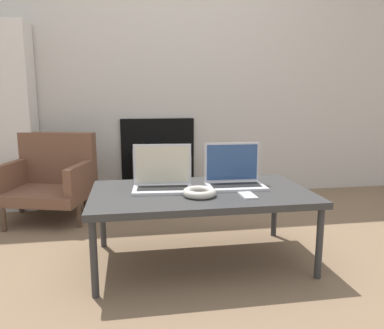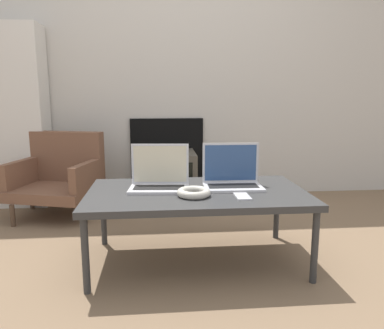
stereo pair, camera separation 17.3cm
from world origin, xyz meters
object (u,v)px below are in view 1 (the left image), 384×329
at_px(laptop_left, 163,179).
at_px(headphones, 199,192).
at_px(tv, 160,178).
at_px(laptop_right, 234,176).
at_px(phone, 248,195).
at_px(armchair, 51,176).

distance_m(laptop_left, headphones, 0.26).
xyz_separation_m(laptop_left, tv, (0.08, 1.15, -0.25)).
relative_size(laptop_right, phone, 2.54).
height_order(laptop_right, armchair, laptop_right).
height_order(laptop_left, tv, laptop_left).
xyz_separation_m(phone, tv, (-0.35, 1.38, -0.20)).
relative_size(laptop_left, phone, 2.63).
bearing_deg(headphones, phone, -10.15).
relative_size(laptop_right, armchair, 0.46).
xyz_separation_m(headphones, tv, (-0.10, 1.33, -0.21)).
bearing_deg(armchair, headphones, -32.91).
bearing_deg(laptop_left, headphones, -40.84).
bearing_deg(laptop_left, laptop_right, 4.85).
xyz_separation_m(tv, armchair, (-0.87, -0.22, 0.10)).
xyz_separation_m(laptop_left, armchair, (-0.80, 0.93, -0.16)).
distance_m(phone, armchair, 1.69).
height_order(laptop_left, laptop_right, same).
height_order(laptop_right, phone, laptop_right).
distance_m(laptop_left, laptop_right, 0.42).
relative_size(tv, armchair, 0.67).
distance_m(headphones, tv, 1.35).
relative_size(phone, armchair, 0.18).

